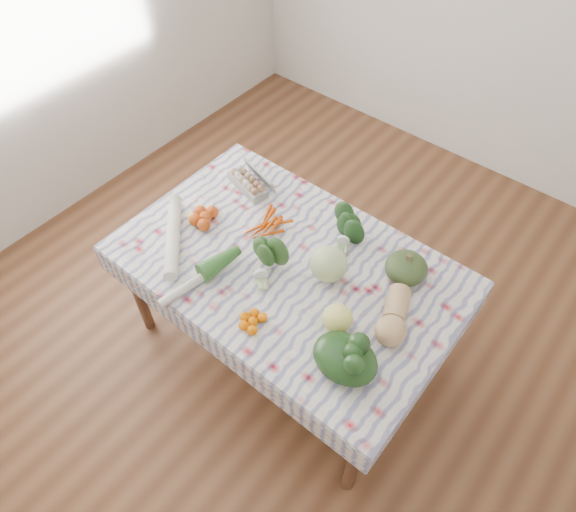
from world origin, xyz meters
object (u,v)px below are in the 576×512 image
object	(u,v)px
kabocha_squash	(406,268)
cabbage	(329,264)
dining_table	(288,274)
grapefruit	(337,318)
butternut_squash	(395,315)
egg_carton	(247,183)

from	to	relation	value
kabocha_squash	cabbage	world-z (taller)	cabbage
dining_table	grapefruit	distance (m)	0.44
dining_table	cabbage	world-z (taller)	cabbage
dining_table	kabocha_squash	bearing A→B (deg)	31.08
cabbage	butternut_squash	world-z (taller)	cabbage
kabocha_squash	cabbage	bearing A→B (deg)	-141.51
cabbage	grapefruit	distance (m)	0.29
egg_carton	cabbage	world-z (taller)	cabbage
dining_table	butternut_squash	bearing A→B (deg)	2.79
egg_carton	butternut_squash	xyz separation A→B (m)	(1.09, -0.25, 0.03)
dining_table	kabocha_squash	world-z (taller)	kabocha_squash
butternut_squash	grapefruit	size ratio (longest dim) A/B	2.21
butternut_squash	dining_table	bearing A→B (deg)	162.10
kabocha_squash	butternut_squash	size ratio (longest dim) A/B	0.69
kabocha_squash	butternut_squash	distance (m)	0.28
butternut_squash	grapefruit	xyz separation A→B (m)	(-0.18, -0.17, -0.00)
kabocha_squash	grapefruit	size ratio (longest dim) A/B	1.51
dining_table	grapefruit	xyz separation A→B (m)	(0.39, -0.14, 0.15)
dining_table	cabbage	bearing A→B (deg)	17.72
dining_table	butternut_squash	xyz separation A→B (m)	(0.58, 0.03, 0.15)
dining_table	grapefruit	world-z (taller)	grapefruit
cabbage	grapefruit	size ratio (longest dim) A/B	1.31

